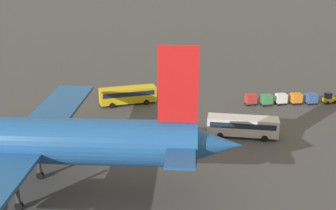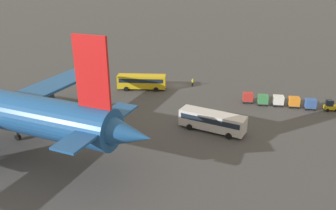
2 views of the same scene
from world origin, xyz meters
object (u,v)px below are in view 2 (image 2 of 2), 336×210
shuttle_bus_far (212,120)px  cargo_cart_green (263,99)px  baggage_tug (330,106)px  cargo_cart_blue (310,103)px  cargo_cart_red (248,97)px  shuttle_bus_near (142,81)px  cargo_cart_orange (294,102)px  cargo_cart_white (278,100)px  worker_person (193,82)px

shuttle_bus_far → cargo_cart_green: bearing=-106.7°
baggage_tug → cargo_cart_blue: baggage_tug is taller
cargo_cart_blue → cargo_cart_red: (11.57, -0.70, 0.00)m
shuttle_bus_far → baggage_tug: shuttle_bus_far is taller
shuttle_bus_near → shuttle_bus_far: shuttle_bus_near is taller
cargo_cart_orange → cargo_cart_white: bearing=-1.6°
cargo_cart_blue → cargo_cart_red: size_ratio=1.00×
baggage_tug → cargo_cart_green: size_ratio=1.23×
baggage_tug → cargo_cart_red: size_ratio=1.23×
baggage_tug → cargo_cart_red: (15.16, -0.36, 0.25)m
shuttle_bus_near → baggage_tug: (-38.20, 3.05, -1.01)m
cargo_cart_blue → cargo_cart_orange: 2.91m
worker_person → shuttle_bus_near: bearing=25.4°
cargo_cart_white → cargo_cart_green: 2.91m
cargo_cart_blue → cargo_cart_orange: (2.89, -0.32, 0.00)m
worker_person → shuttle_bus_far: bearing=107.8°
cargo_cart_orange → cargo_cart_white: 2.89m
cargo_cart_blue → cargo_cart_white: (5.79, -0.40, 0.00)m
cargo_cart_orange → cargo_cart_red: 8.69m
baggage_tug → worker_person: 28.79m
shuttle_bus_near → cargo_cart_green: 26.15m
shuttle_bus_near → baggage_tug: shuttle_bus_near is taller
cargo_cart_blue → cargo_cart_white: size_ratio=1.00×
cargo_cart_white → cargo_cart_red: bearing=-2.9°
cargo_cart_white → cargo_cart_green: same height
cargo_cart_blue → cargo_cart_red: 11.59m
cargo_cart_orange → cargo_cart_green: size_ratio=1.00×
shuttle_bus_near → baggage_tug: size_ratio=4.14×
cargo_cart_white → cargo_cart_green: size_ratio=1.00×
cargo_cart_green → cargo_cart_red: size_ratio=1.00×
baggage_tug → cargo_cart_red: bearing=-14.5°
cargo_cart_orange → shuttle_bus_near: bearing=-5.5°
worker_person → cargo_cart_white: cargo_cart_white is taller
baggage_tug → cargo_cart_green: (12.27, 0.21, 0.25)m
cargo_cart_blue → cargo_cart_orange: same height
shuttle_bus_far → cargo_cart_blue: (-17.01, -13.55, -0.70)m
baggage_tug → cargo_cart_white: baggage_tug is taller
cargo_cart_blue → cargo_cart_red: bearing=-3.5°
cargo_cart_orange → cargo_cart_white: (2.89, -0.08, 0.00)m
baggage_tug → worker_person: (27.64, -8.07, -0.07)m
cargo_cart_white → cargo_cart_orange: bearing=178.4°
cargo_cart_blue → cargo_cart_orange: size_ratio=1.00×
cargo_cart_white → worker_person: bearing=-23.7°
shuttle_bus_near → cargo_cart_white: 28.99m
shuttle_bus_near → worker_person: bearing=-165.1°
cargo_cart_blue → cargo_cart_green: size_ratio=1.00×
shuttle_bus_far → baggage_tug: size_ratio=4.26×
cargo_cart_white → cargo_cart_green: bearing=5.4°
shuttle_bus_near → cargo_cart_blue: shuttle_bus_near is taller
shuttle_bus_far → worker_person: size_ratio=6.44×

